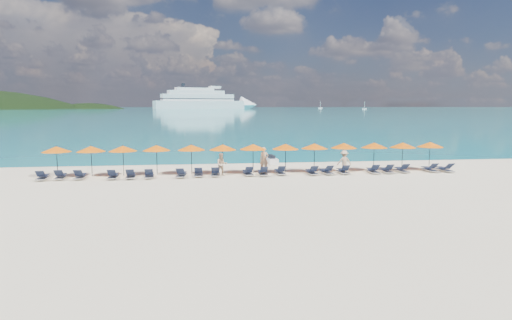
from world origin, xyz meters
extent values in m
plane|color=beige|center=(0.00, 0.00, 0.00)|extent=(1400.00, 1400.00, 0.00)
cube|color=#1FA9B2|center=(0.00, 660.00, 0.01)|extent=(1600.00, 1300.00, 0.01)
ellipsoid|color=black|center=(-150.00, 560.00, -35.00)|extent=(162.00, 126.00, 85.50)
cube|color=white|center=(-5.32, 519.03, 5.15)|extent=(114.36, 53.06, 10.30)
cone|color=white|center=(59.65, 539.05, 5.15)|extent=(28.33, 28.33, 22.66)
cube|color=white|center=(-7.29, 518.42, 14.42)|extent=(91.80, 43.44, 8.24)
cube|color=white|center=(-9.26, 517.81, 20.60)|extent=(71.70, 35.46, 5.15)
cube|color=white|center=(-11.23, 517.21, 24.72)|extent=(49.13, 25.83, 3.61)
cube|color=black|center=(-7.29, 518.42, 12.88)|extent=(92.94, 43.97, 0.93)
cube|color=black|center=(-7.29, 518.42, 16.48)|extent=(90.65, 42.91, 0.93)
cylinder|color=black|center=(-24.82, 513.02, 28.85)|extent=(4.53, 4.53, 5.67)
cube|color=white|center=(193.34, 472.95, 0.69)|extent=(5.21, 1.74, 1.39)
cylinder|color=white|center=(193.34, 472.95, 5.21)|extent=(0.31, 0.31, 8.68)
cube|color=white|center=(165.39, 569.38, 0.79)|extent=(5.90, 1.97, 1.57)
cylinder|color=white|center=(165.39, 569.38, 5.90)|extent=(0.35, 0.35, 9.84)
cube|color=white|center=(2.17, 9.46, 0.27)|extent=(1.05, 2.26, 0.50)
cube|color=black|center=(2.19, 9.28, 0.64)|extent=(0.55, 0.95, 0.32)
cylinder|color=black|center=(2.11, 10.01, 0.77)|extent=(0.50, 0.11, 0.05)
imported|color=tan|center=(0.92, 5.17, 0.96)|extent=(0.70, 0.47, 1.91)
imported|color=tan|center=(-2.48, 3.56, 0.84)|extent=(0.86, 0.56, 1.68)
imported|color=tan|center=(6.91, 3.67, 0.87)|extent=(1.15, 0.56, 1.75)
cylinder|color=black|center=(-14.34, 4.60, 1.10)|extent=(0.05, 0.05, 2.20)
cone|color=#E75C07|center=(-14.34, 4.60, 2.02)|extent=(2.10, 2.10, 0.42)
sphere|color=black|center=(-14.34, 4.60, 2.24)|extent=(0.08, 0.08, 0.08)
cylinder|color=black|center=(-11.92, 4.53, 1.10)|extent=(0.05, 0.05, 2.20)
cone|color=#E75C07|center=(-11.92, 4.53, 2.02)|extent=(2.10, 2.10, 0.42)
sphere|color=black|center=(-11.92, 4.53, 2.24)|extent=(0.08, 0.08, 0.08)
cylinder|color=black|center=(-9.67, 4.53, 1.10)|extent=(0.05, 0.05, 2.20)
cone|color=#E75C07|center=(-9.67, 4.53, 2.02)|extent=(2.10, 2.10, 0.42)
sphere|color=black|center=(-9.67, 4.53, 2.24)|extent=(0.08, 0.08, 0.08)
cylinder|color=black|center=(-7.26, 4.67, 1.10)|extent=(0.05, 0.05, 2.20)
cone|color=#E75C07|center=(-7.26, 4.67, 2.02)|extent=(2.10, 2.10, 0.42)
sphere|color=black|center=(-7.26, 4.67, 2.24)|extent=(0.08, 0.08, 0.08)
cylinder|color=black|center=(-4.69, 4.65, 1.10)|extent=(0.05, 0.05, 2.20)
cone|color=#E75C07|center=(-4.69, 4.65, 2.02)|extent=(2.10, 2.10, 0.42)
sphere|color=black|center=(-4.69, 4.65, 2.24)|extent=(0.08, 0.08, 0.08)
cylinder|color=black|center=(-2.34, 4.50, 1.10)|extent=(0.05, 0.05, 2.20)
cone|color=#E75C07|center=(-2.34, 4.50, 2.02)|extent=(2.10, 2.10, 0.42)
sphere|color=black|center=(-2.34, 4.50, 2.24)|extent=(0.08, 0.08, 0.08)
cylinder|color=black|center=(-0.02, 4.54, 1.10)|extent=(0.05, 0.05, 2.20)
cone|color=#E75C07|center=(-0.02, 4.54, 2.02)|extent=(2.10, 2.10, 0.42)
sphere|color=black|center=(-0.02, 4.54, 2.24)|extent=(0.08, 0.08, 0.08)
cylinder|color=black|center=(2.47, 4.42, 1.10)|extent=(0.05, 0.05, 2.20)
cone|color=#E75C07|center=(2.47, 4.42, 2.02)|extent=(2.10, 2.10, 0.42)
sphere|color=black|center=(2.47, 4.42, 2.24)|extent=(0.08, 0.08, 0.08)
cylinder|color=black|center=(4.78, 4.53, 1.10)|extent=(0.05, 0.05, 2.20)
cone|color=#E75C07|center=(4.78, 4.53, 2.02)|extent=(2.10, 2.10, 0.42)
sphere|color=black|center=(4.78, 4.53, 2.24)|extent=(0.08, 0.08, 0.08)
cylinder|color=black|center=(7.18, 4.61, 1.10)|extent=(0.05, 0.05, 2.20)
cone|color=#E75C07|center=(7.18, 4.61, 2.02)|extent=(2.10, 2.10, 0.42)
sphere|color=black|center=(7.18, 4.61, 2.24)|extent=(0.08, 0.08, 0.08)
cylinder|color=black|center=(9.67, 4.60, 1.10)|extent=(0.05, 0.05, 2.20)
cone|color=#E75C07|center=(9.67, 4.60, 2.02)|extent=(2.10, 2.10, 0.42)
sphere|color=black|center=(9.67, 4.60, 2.24)|extent=(0.08, 0.08, 0.08)
cylinder|color=black|center=(11.96, 4.41, 1.10)|extent=(0.05, 0.05, 2.20)
cone|color=#E75C07|center=(11.96, 4.41, 2.02)|extent=(2.10, 2.10, 0.42)
sphere|color=black|center=(11.96, 4.41, 2.24)|extent=(0.08, 0.08, 0.08)
cylinder|color=black|center=(14.38, 4.58, 1.10)|extent=(0.05, 0.05, 2.20)
cone|color=#E75C07|center=(14.38, 4.58, 2.02)|extent=(2.10, 2.10, 0.42)
sphere|color=black|center=(14.38, 4.58, 2.24)|extent=(0.08, 0.08, 0.08)
cube|color=silver|center=(-14.94, 3.33, 0.14)|extent=(0.77, 1.75, 0.06)
cube|color=#151C31|center=(-14.96, 3.58, 0.30)|extent=(0.64, 1.14, 0.04)
cube|color=#151C31|center=(-14.89, 2.79, 0.55)|extent=(0.59, 0.58, 0.43)
cube|color=silver|center=(-13.79, 3.49, 0.14)|extent=(0.78, 1.75, 0.06)
cube|color=#151C31|center=(-13.82, 3.74, 0.30)|extent=(0.65, 1.15, 0.04)
cube|color=#151C31|center=(-13.74, 2.94, 0.55)|extent=(0.60, 0.59, 0.43)
cube|color=silver|center=(-12.44, 3.40, 0.14)|extent=(0.65, 1.71, 0.06)
cube|color=#151C31|center=(-12.45, 3.65, 0.30)|extent=(0.57, 1.11, 0.04)
cube|color=#151C31|center=(-12.44, 2.85, 0.55)|extent=(0.56, 0.55, 0.43)
cube|color=silver|center=(-10.17, 3.19, 0.14)|extent=(0.67, 1.72, 0.06)
cube|color=#151C31|center=(-10.18, 3.44, 0.30)|extent=(0.58, 1.12, 0.04)
cube|color=#151C31|center=(-10.15, 2.64, 0.55)|extent=(0.57, 0.55, 0.43)
cube|color=silver|center=(-8.96, 3.20, 0.14)|extent=(0.74, 1.74, 0.06)
cube|color=#151C31|center=(-8.97, 3.45, 0.30)|extent=(0.63, 1.14, 0.04)
cube|color=#151C31|center=(-8.92, 2.65, 0.55)|extent=(0.59, 0.58, 0.43)
cube|color=silver|center=(-7.67, 3.20, 0.14)|extent=(0.74, 1.74, 0.06)
cube|color=#151C31|center=(-7.69, 3.45, 0.30)|extent=(0.63, 1.14, 0.04)
cube|color=#151C31|center=(-7.63, 2.65, 0.55)|extent=(0.59, 0.58, 0.43)
cube|color=silver|center=(-5.41, 3.21, 0.14)|extent=(0.78, 1.75, 0.06)
cube|color=#151C31|center=(-5.38, 3.46, 0.30)|extent=(0.66, 1.15, 0.04)
cube|color=#151C31|center=(-5.46, 2.66, 0.55)|extent=(0.60, 0.59, 0.43)
cube|color=silver|center=(-4.18, 3.43, 0.14)|extent=(0.64, 1.71, 0.06)
cube|color=#151C31|center=(-4.18, 3.68, 0.30)|extent=(0.56, 1.11, 0.04)
cube|color=#151C31|center=(-4.19, 2.88, 0.55)|extent=(0.56, 0.54, 0.43)
cube|color=silver|center=(-2.95, 3.41, 0.14)|extent=(0.72, 1.73, 0.06)
cube|color=#151C31|center=(-2.93, 3.66, 0.30)|extent=(0.62, 1.13, 0.04)
cube|color=#151C31|center=(-2.98, 2.86, 0.55)|extent=(0.58, 0.57, 0.43)
cube|color=silver|center=(-0.56, 3.40, 0.14)|extent=(0.72, 1.73, 0.06)
cube|color=#151C31|center=(-0.58, 3.65, 0.30)|extent=(0.62, 1.13, 0.04)
cube|color=#151C31|center=(-0.53, 2.85, 0.55)|extent=(0.58, 0.57, 0.43)
cube|color=silver|center=(0.54, 3.21, 0.14)|extent=(0.63, 1.70, 0.06)
cube|color=#151C31|center=(0.54, 3.46, 0.30)|extent=(0.56, 1.10, 0.04)
cube|color=#151C31|center=(0.54, 2.66, 0.55)|extent=(0.55, 0.54, 0.43)
cube|color=silver|center=(1.87, 3.51, 0.14)|extent=(0.68, 1.72, 0.06)
cube|color=#151C31|center=(1.86, 3.76, 0.30)|extent=(0.59, 1.12, 0.04)
cube|color=#151C31|center=(1.89, 2.96, 0.55)|extent=(0.57, 0.55, 0.43)
cube|color=silver|center=(4.24, 3.18, 0.14)|extent=(0.67, 1.72, 0.06)
cube|color=#151C31|center=(4.23, 3.43, 0.30)|extent=(0.59, 1.12, 0.04)
cube|color=#151C31|center=(4.26, 2.63, 0.55)|extent=(0.57, 0.55, 0.43)
cube|color=silver|center=(5.40, 3.27, 0.14)|extent=(0.79, 1.75, 0.06)
cube|color=#151C31|center=(5.37, 3.52, 0.30)|extent=(0.66, 1.15, 0.04)
cube|color=#151C31|center=(5.45, 2.73, 0.55)|extent=(0.60, 0.59, 0.43)
cube|color=silver|center=(6.69, 3.26, 0.14)|extent=(0.62, 1.70, 0.06)
cube|color=#151C31|center=(6.69, 3.51, 0.30)|extent=(0.55, 1.10, 0.04)
cube|color=#151C31|center=(6.69, 2.71, 0.55)|extent=(0.55, 0.54, 0.43)
cube|color=silver|center=(9.04, 3.26, 0.14)|extent=(0.71, 1.73, 0.06)
cube|color=#151C31|center=(9.05, 3.51, 0.30)|extent=(0.61, 1.13, 0.04)
cube|color=#151C31|center=(9.01, 2.71, 0.55)|extent=(0.58, 0.57, 0.43)
cube|color=silver|center=(10.15, 3.22, 0.14)|extent=(0.71, 1.73, 0.06)
cube|color=#151C31|center=(10.16, 3.47, 0.30)|extent=(0.61, 1.13, 0.04)
cube|color=#151C31|center=(10.12, 2.67, 0.55)|extent=(0.58, 0.57, 0.43)
cube|color=silver|center=(11.42, 3.37, 0.14)|extent=(0.67, 1.72, 0.06)
cube|color=#151C31|center=(11.41, 3.62, 0.30)|extent=(0.58, 1.12, 0.04)
cube|color=#151C31|center=(11.43, 2.82, 0.55)|extent=(0.57, 0.55, 0.43)
cube|color=silver|center=(13.76, 3.40, 0.14)|extent=(0.69, 1.73, 0.06)
cube|color=#151C31|center=(13.75, 3.65, 0.30)|extent=(0.60, 1.12, 0.04)
cube|color=#151C31|center=(13.78, 2.85, 0.55)|extent=(0.57, 0.56, 0.43)
cube|color=silver|center=(14.90, 3.19, 0.14)|extent=(0.79, 1.75, 0.06)
cube|color=#151C31|center=(14.87, 3.43, 0.30)|extent=(0.66, 1.15, 0.04)
cube|color=#151C31|center=(14.96, 2.64, 0.55)|extent=(0.60, 0.59, 0.43)
camera|label=1|loc=(-3.95, -27.66, 5.19)|focal=30.00mm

